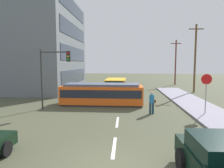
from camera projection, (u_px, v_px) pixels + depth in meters
The scene contains 13 objects.
ground_plane at pixel (119, 108), 17.17m from camera, with size 120.00×120.00×0.00m, color #494C36.
lane_stripe_1 at pixel (114, 147), 9.22m from camera, with size 0.16×2.40×0.01m, color silver.
lane_stripe_2 at pixel (117, 122), 13.19m from camera, with size 0.16×2.40×0.01m, color silver.
lane_stripe_3 at pixel (121, 95), 24.70m from camera, with size 0.16×2.40×0.01m, color silver.
lane_stripe_4 at pixel (122, 89), 30.66m from camera, with size 0.16×2.40×0.01m, color silver.
corner_building at pixel (20, 45), 29.86m from camera, with size 16.33×15.51×12.80m.
streetcar_tram at pixel (102, 94), 18.74m from camera, with size 7.40×2.60×1.94m.
city_bus at pixel (116, 85), 26.63m from camera, with size 2.66×5.13×1.76m.
pedestrian_crossing at pixel (152, 101), 15.24m from camera, with size 0.50×0.36×1.67m.
stop_sign at pixel (206, 85), 14.73m from camera, with size 0.76×0.07×2.88m.
traffic_light_mast at pixel (53, 68), 16.52m from camera, with size 2.49×0.33×4.89m.
utility_pole_mid at pixel (195, 57), 26.24m from camera, with size 1.80×0.24×8.74m.
utility_pole_far at pixel (176, 62), 35.90m from camera, with size 1.80×0.24×7.85m.
Camera 1 is at (0.47, -6.88, 3.78)m, focal length 32.71 mm.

